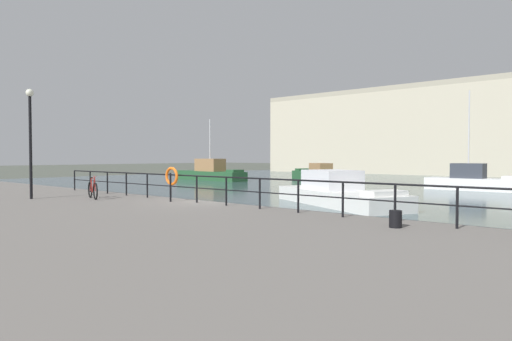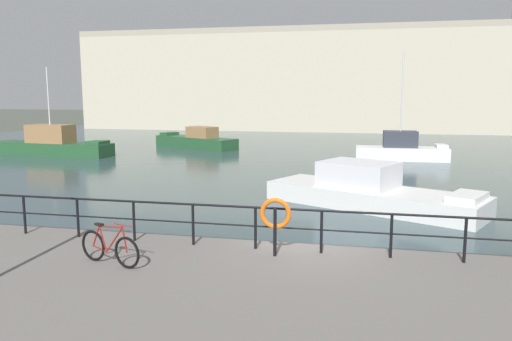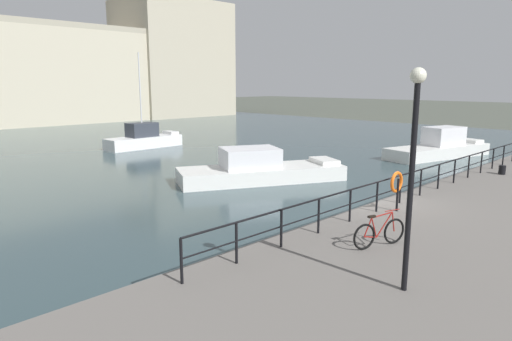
% 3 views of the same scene
% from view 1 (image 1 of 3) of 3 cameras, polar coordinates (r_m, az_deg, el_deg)
% --- Properties ---
extents(ground_plane, '(240.00, 240.00, 0.00)m').
position_cam_1_polar(ground_plane, '(18.81, -6.71, -5.95)').
color(ground_plane, '#4C5147').
extents(water_basin, '(80.00, 60.00, 0.01)m').
position_cam_1_polar(water_basin, '(45.00, 23.01, -1.57)').
color(water_basin, '#33474C').
rests_on(water_basin, ground_plane).
extents(quay_promenade, '(56.00, 13.00, 0.72)m').
position_cam_1_polar(quay_promenade, '(15.20, -25.25, -6.59)').
color(quay_promenade, slate).
rests_on(quay_promenade, ground_plane).
extents(moored_red_daysailer, '(8.08, 5.58, 1.82)m').
position_cam_1_polar(moored_red_daysailer, '(48.20, 7.76, -0.47)').
color(moored_red_daysailer, '#23512D').
rests_on(moored_red_daysailer, water_basin).
extents(moored_blue_motorboat, '(6.21, 2.06, 7.44)m').
position_cam_1_polar(moored_blue_motorboat, '(37.20, 25.46, -1.15)').
color(moored_blue_motorboat, white).
rests_on(moored_blue_motorboat, water_basin).
extents(moored_green_narrowboat, '(9.64, 2.85, 6.46)m').
position_cam_1_polar(moored_green_narrowboat, '(48.26, -5.79, -0.25)').
color(moored_green_narrowboat, '#23512D').
rests_on(moored_green_narrowboat, water_basin).
extents(moored_small_launch, '(8.95, 6.22, 1.79)m').
position_cam_1_polar(moored_small_launch, '(23.80, 10.25, -2.80)').
color(moored_small_launch, white).
rests_on(moored_small_launch, water_basin).
extents(quay_railing, '(22.84, 0.07, 1.08)m').
position_cam_1_polar(quay_railing, '(16.65, -3.79, -1.92)').
color(quay_railing, black).
rests_on(quay_railing, quay_promenade).
extents(parked_bicycle, '(1.70, 0.59, 0.98)m').
position_cam_1_polar(parked_bicycle, '(20.54, -19.95, -2.29)').
color(parked_bicycle, black).
rests_on(parked_bicycle, quay_promenade).
extents(mooring_bollard, '(0.32, 0.32, 0.44)m').
position_cam_1_polar(mooring_bollard, '(12.07, 17.23, -5.88)').
color(mooring_bollard, black).
rests_on(mooring_bollard, quay_promenade).
extents(life_ring_stand, '(0.75, 0.16, 1.40)m').
position_cam_1_polar(life_ring_stand, '(18.37, -10.64, -0.86)').
color(life_ring_stand, black).
rests_on(life_ring_stand, quay_promenade).
extents(quay_lamp_post, '(0.32, 0.32, 4.68)m').
position_cam_1_polar(quay_lamp_post, '(21.50, -26.65, 4.72)').
color(quay_lamp_post, black).
rests_on(quay_lamp_post, quay_promenade).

